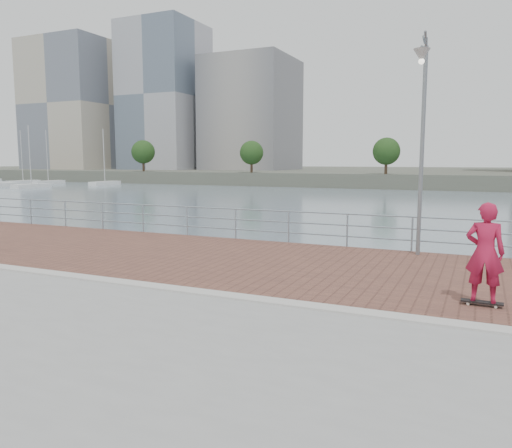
% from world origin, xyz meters
% --- Properties ---
extents(water, '(400.00, 400.00, 0.00)m').
position_xyz_m(water, '(0.00, 0.00, -2.00)').
color(water, slate).
rests_on(water, ground).
extents(brick_lane, '(40.00, 6.80, 0.02)m').
position_xyz_m(brick_lane, '(0.00, 3.60, 0.01)').
color(brick_lane, brown).
rests_on(brick_lane, seawall).
extents(curb, '(40.00, 0.40, 0.06)m').
position_xyz_m(curb, '(0.00, 0.00, 0.03)').
color(curb, '#B7B5AD').
rests_on(curb, seawall).
extents(far_shore, '(320.00, 95.00, 2.50)m').
position_xyz_m(far_shore, '(0.00, 122.50, -0.75)').
color(far_shore, '#4C5142').
rests_on(far_shore, ground).
extents(guardrail, '(39.06, 0.06, 1.13)m').
position_xyz_m(guardrail, '(0.00, 7.00, 0.69)').
color(guardrail, '#8C9EA8').
rests_on(guardrail, brick_lane).
extents(street_lamp, '(0.45, 1.30, 6.14)m').
position_xyz_m(street_lamp, '(3.32, 6.05, 4.36)').
color(street_lamp, gray).
rests_on(street_lamp, brick_lane).
extents(skateboard, '(0.78, 0.23, 0.09)m').
position_xyz_m(skateboard, '(5.11, 1.45, 0.09)').
color(skateboard, black).
rests_on(skateboard, brick_lane).
extents(skateboarder, '(0.73, 0.49, 1.95)m').
position_xyz_m(skateboarder, '(5.11, 1.45, 1.08)').
color(skateboarder, '#AA1638').
rests_on(skateboarder, skateboard).
extents(marina, '(35.51, 20.73, 10.82)m').
position_xyz_m(marina, '(-78.38, 60.60, -1.51)').
color(marina, silver).
rests_on(marina, water).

